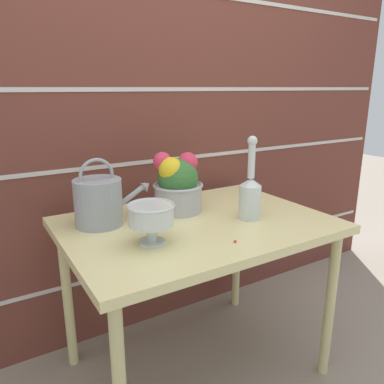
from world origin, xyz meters
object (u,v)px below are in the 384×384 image
(watering_can, at_px, (99,201))
(glass_decanter, at_px, (250,193))
(flower_planter, at_px, (177,184))
(crystal_pedestal_bowl, at_px, (151,216))

(watering_can, bearing_deg, glass_decanter, -24.56)
(watering_can, relative_size, glass_decanter, 0.95)
(flower_planter, height_order, glass_decanter, glass_decanter)
(watering_can, bearing_deg, flower_planter, -2.45)
(watering_can, distance_m, glass_decanter, 0.63)
(crystal_pedestal_bowl, bearing_deg, flower_planter, 46.90)
(watering_can, height_order, crystal_pedestal_bowl, watering_can)
(glass_decanter, bearing_deg, flower_planter, 131.75)
(flower_planter, distance_m, glass_decanter, 0.33)
(watering_can, xyz_separation_m, glass_decanter, (0.58, -0.26, 0.01))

